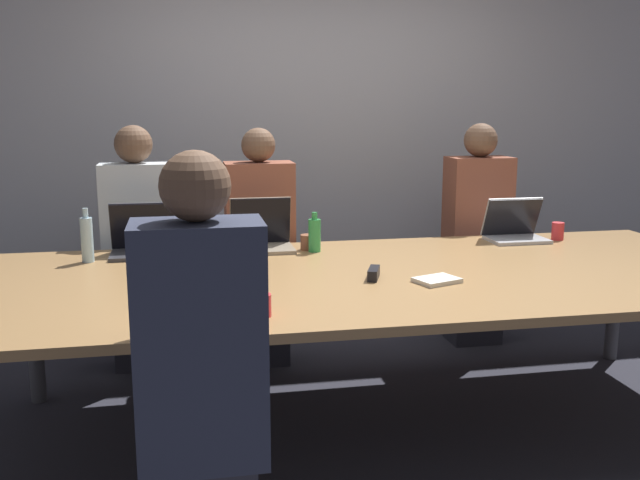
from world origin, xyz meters
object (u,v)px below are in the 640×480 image
object	(u,v)px
person_far_midleft	(260,252)
laptop_near_left	(193,308)
person_near_left	(202,387)
cup_near_left	(260,305)
cup_far_midleft	(308,242)
stapler	(374,273)
laptop_far_left	(144,240)
person_far_left	(139,252)
cup_far_right	(558,231)
bottle_far_left	(87,239)
laptop_far_right	(514,228)
laptop_far_midleft	(262,235)
person_far_right	(476,238)
bottle_far_midleft	(315,235)
cup_far_left	(196,244)

from	to	relation	value
person_far_midleft	laptop_near_left	bearing A→B (deg)	-104.40
person_near_left	cup_near_left	distance (m)	0.53
cup_far_midleft	stapler	size ratio (longest dim) A/B	0.53
cup_far_midleft	person_near_left	xyz separation A→B (m)	(-0.63, -1.63, -0.12)
laptop_far_left	person_far_left	distance (m)	0.44
person_far_left	cup_near_left	bearing A→B (deg)	-71.78
cup_far_right	bottle_far_left	bearing A→B (deg)	-178.27
laptop_far_right	cup_far_right	xyz separation A→B (m)	(0.26, -0.04, -0.02)
laptop_far_midleft	person_near_left	bearing A→B (deg)	-102.66
person_far_right	person_far_left	bearing A→B (deg)	-178.91
laptop_far_left	stapler	bearing A→B (deg)	-35.08
bottle_far_midleft	person_far_right	world-z (taller)	person_far_right
laptop_far_midleft	laptop_far_right	xyz separation A→B (m)	(1.48, -0.03, -0.01)
laptop_far_midleft	laptop_far_right	size ratio (longest dim) A/B	1.00
cup_far_right	cup_far_midleft	bearing A→B (deg)	179.88
bottle_far_left	laptop_near_left	bearing A→B (deg)	-66.73
cup_far_midleft	cup_near_left	distance (m)	1.24
laptop_far_right	person_far_left	world-z (taller)	person_far_left
laptop_far_right	laptop_far_left	world-z (taller)	laptop_far_left
cup_near_left	bottle_far_left	size ratio (longest dim) A/B	0.32
person_far_left	bottle_far_left	xyz separation A→B (m)	(-0.22, -0.54, 0.19)
cup_far_left	laptop_far_right	bearing A→B (deg)	0.42
laptop_near_left	bottle_far_left	size ratio (longest dim) A/B	1.14
person_far_right	person_far_left	xyz separation A→B (m)	(-2.13, -0.04, 0.00)
person_far_midleft	person_far_left	distance (m)	0.71
person_far_right	laptop_far_right	bearing A→B (deg)	-86.40
person_far_midleft	person_far_right	size ratio (longest dim) A/B	0.99
cup_near_left	person_far_left	bearing A→B (deg)	108.22
person_far_right	cup_far_right	world-z (taller)	person_far_right
person_near_left	cup_far_left	world-z (taller)	person_near_left
bottle_far_midleft	cup_far_right	xyz separation A→B (m)	(1.46, 0.05, -0.04)
laptop_far_midleft	cup_far_right	xyz separation A→B (m)	(1.73, -0.07, -0.03)
bottle_far_midleft	bottle_far_left	xyz separation A→B (m)	(-1.17, -0.03, 0.03)
laptop_near_left	cup_near_left	bearing A→B (deg)	-161.91
laptop_far_left	person_far_midleft	bearing A→B (deg)	27.12
cup_far_left	stapler	size ratio (longest dim) A/B	0.62
laptop_far_midleft	person_far_left	bearing A→B (deg)	150.35
laptop_far_left	stapler	xyz separation A→B (m)	(1.06, -0.74, -0.05)
laptop_far_right	stapler	size ratio (longest dim) A/B	2.16
laptop_far_midleft	person_near_left	distance (m)	1.75
person_far_midleft	cup_far_midleft	distance (m)	0.46
laptop_far_right	cup_far_right	world-z (taller)	laptop_far_right
laptop_far_midleft	person_far_left	world-z (taller)	person_far_left
cup_far_midleft	stapler	xyz separation A→B (m)	(0.18, -0.69, -0.02)
cup_far_right	laptop_far_midleft	bearing A→B (deg)	177.53
cup_near_left	laptop_far_right	world-z (taller)	laptop_far_right
cup_far_right	stapler	xyz separation A→B (m)	(-1.30, -0.69, -0.03)
person_far_right	cup_far_right	distance (m)	0.59
bottle_far_midleft	cup_far_right	world-z (taller)	bottle_far_midleft
cup_far_right	stapler	bearing A→B (deg)	-152.16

